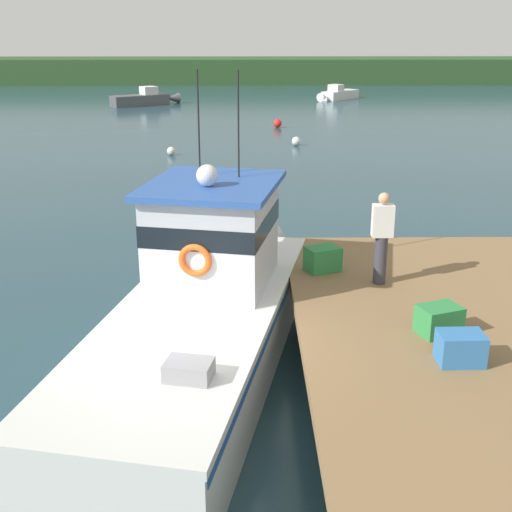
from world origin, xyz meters
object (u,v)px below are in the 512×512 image
Objects in this scene: main_fishing_boat at (205,306)px; mooring_buoy_spare_mooring at (277,123)px; moored_boat_far_right at (338,94)px; deckhand_by_the_boat at (382,236)px; mooring_buoy_inshore at (171,151)px; crate_single_far at (460,348)px; crate_stack_mid_dock at (323,259)px; moored_boat_off_the_point at (145,99)px; crate_single_by_cleat at (439,320)px; mooring_buoy_channel_marker at (296,141)px.

main_fishing_boat is 20.91× the size of mooring_buoy_spare_mooring.
moored_boat_far_right is at bearing 79.61° from main_fishing_boat.
deckhand_by_the_boat reaches higher than moored_boat_far_right.
mooring_buoy_inshore is at bearing 106.77° from deckhand_by_the_boat.
mooring_buoy_spare_mooring is (-1.07, 30.43, -1.17)m from crate_single_far.
main_fishing_boat reaches higher than crate_stack_mid_dock.
crate_stack_mid_dock is at bearing 144.70° from deckhand_by_the_boat.
moored_boat_far_right is at bearing 66.02° from mooring_buoy_inshore.
deckhand_by_the_boat is 40.18m from moored_boat_off_the_point.
crate_single_by_cleat reaches higher than moored_boat_far_right.
moored_boat_far_right is at bearing 84.53° from crate_single_far.
moored_boat_off_the_point is (-6.70, 39.49, -0.55)m from main_fishing_boat.
mooring_buoy_inshore is (-2.67, 19.47, -0.82)m from main_fishing_boat.
moored_boat_off_the_point is 20.43m from mooring_buoy_inshore.
moored_boat_off_the_point is at bearing 104.00° from crate_single_by_cleat.
main_fishing_boat is 44.05m from moored_boat_far_right.
crate_stack_mid_dock is 1.00× the size of crate_single_by_cleat.
crate_single_far is at bearing -87.99° from mooring_buoy_spare_mooring.
crate_stack_mid_dock is at bearing -92.81° from mooring_buoy_channel_marker.
crate_single_by_cleat is 21.90m from mooring_buoy_inshore.
crate_single_by_cleat is 45.06m from moored_boat_far_right.
mooring_buoy_inshore is (-6.19, 20.97, -1.23)m from crate_single_by_cleat.
mooring_buoy_channel_marker is at bearing 23.04° from mooring_buoy_inshore.
crate_stack_mid_dock is 1.00× the size of crate_single_far.
moored_boat_off_the_point is (-9.74, 38.95, -1.60)m from deckhand_by_the_boat.
crate_single_far is (1.45, -3.61, -0.01)m from crate_stack_mid_dock.
moored_boat_off_the_point is at bearing 102.96° from crate_stack_mid_dock.
mooring_buoy_spare_mooring reaches higher than mooring_buoy_inshore.
mooring_buoy_inshore is at bearing 97.80° from main_fishing_boat.
crate_single_far is at bearing -79.91° from deckhand_by_the_boat.
mooring_buoy_inshore is (-5.70, 18.93, -1.87)m from deckhand_by_the_boat.
moored_boat_far_right is (7.94, 43.32, -0.60)m from main_fishing_boat.
moored_boat_off_the_point reaches higher than mooring_buoy_inshore.
moored_boat_far_right is 21.93m from mooring_buoy_channel_marker.
main_fishing_boat is 28.14m from mooring_buoy_spare_mooring.
main_fishing_boat is at bearing -95.08° from mooring_buoy_spare_mooring.
crate_single_by_cleat is 1.41× the size of mooring_buoy_channel_marker.
crate_stack_mid_dock reaches higher than crate_single_far.
crate_stack_mid_dock is 3.89m from crate_single_far.
crate_stack_mid_dock is 0.37× the size of deckhand_by_the_boat.
mooring_buoy_channel_marker is (-0.44, 24.34, -1.20)m from crate_single_far.
mooring_buoy_spare_mooring is (2.49, 28.02, -0.77)m from main_fishing_boat.
main_fishing_boat is 3.85m from crate_single_by_cleat.
crate_single_by_cleat is at bearing -76.65° from deckhand_by_the_boat.
moored_boat_off_the_point is at bearing 104.04° from deckhand_by_the_boat.
deckhand_by_the_boat reaches higher than mooring_buoy_inshore.
crate_single_far reaches higher than moored_boat_off_the_point.
deckhand_by_the_boat is 0.33× the size of moored_boat_off_the_point.
main_fishing_boat is at bearing -80.37° from moored_boat_off_the_point.
crate_stack_mid_dock reaches higher than moored_boat_off_the_point.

